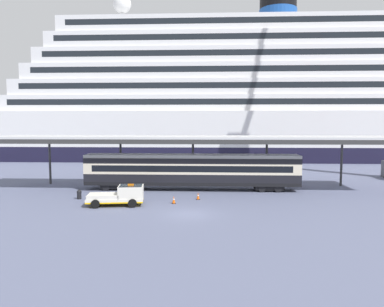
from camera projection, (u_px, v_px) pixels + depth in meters
ground_plane at (189, 214)px, 30.07m from camera, size 400.00×400.00×0.00m
cruise_ship at (279, 99)px, 80.34m from camera, size 127.20×27.97×37.95m
platform_canopy at (192, 138)px, 40.93m from camera, size 45.40×6.33×6.19m
train_carriage at (192, 170)px, 40.83m from camera, size 24.44×2.81×4.11m
service_truck at (121, 195)px, 33.16m from camera, size 5.42×2.77×2.02m
traffic_cone_near at (174, 200)px, 33.94m from camera, size 0.36×0.36×0.74m
traffic_cone_mid at (198, 196)px, 35.76m from camera, size 0.36×0.36×0.72m
quay_bollard at (79, 194)px, 35.98m from camera, size 0.48×0.48×0.96m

